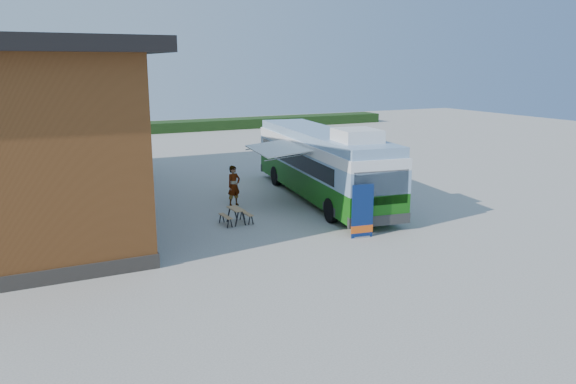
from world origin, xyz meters
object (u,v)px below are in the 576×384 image
picnic_table (236,212)px  slurry_tanker (95,149)px  person_a (234,186)px  bus (322,162)px  banner (362,216)px  person_b (124,182)px

picnic_table → slurry_tanker: (-3.45, 16.80, 0.69)m
person_a → slurry_tanker: (-4.49, 13.81, 0.23)m
slurry_tanker → bus: bearing=-75.0°
banner → person_a: (-2.68, 6.99, 0.10)m
banner → picnic_table: size_ratio=1.73×
banner → picnic_table: (-3.73, 4.00, -0.37)m
banner → person_b: 12.78m
picnic_table → bus: bearing=20.9°
picnic_table → slurry_tanker: size_ratio=0.23×
bus → person_a: 4.61m
person_b → slurry_tanker: size_ratio=0.32×
bus → picnic_table: size_ratio=10.60×
slurry_tanker → person_b: bearing=-106.9°
person_b → slurry_tanker: bearing=-153.3°
person_a → person_b: bearing=124.4°
picnic_table → person_b: size_ratio=0.70×
picnic_table → person_a: person_a is taller
banner → slurry_tanker: banner is taller
bus → slurry_tanker: 16.98m
picnic_table → slurry_tanker: 17.16m
bus → person_a: (-4.48, 0.59, -0.91)m
person_b → banner: bearing=60.8°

